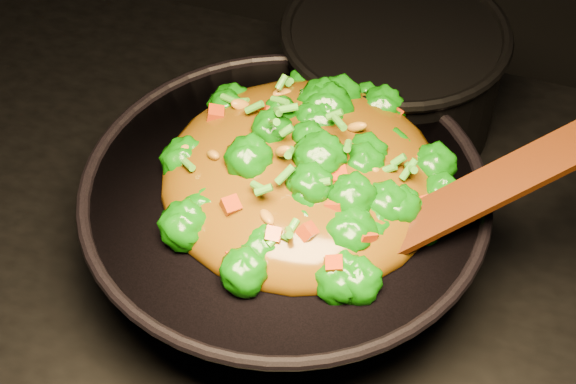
% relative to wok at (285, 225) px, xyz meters
% --- Properties ---
extents(wok, '(0.39, 0.39, 0.11)m').
position_rel_wok_xyz_m(wok, '(0.00, 0.00, 0.00)').
color(wok, black).
rests_on(wok, stovetop).
extents(stir_fry, '(0.29, 0.29, 0.09)m').
position_rel_wok_xyz_m(stir_fry, '(0.01, 0.01, 0.10)').
color(stir_fry, '#0E6006').
rests_on(stir_fry, wok).
extents(spatula, '(0.23, 0.19, 0.11)m').
position_rel_wok_xyz_m(spatula, '(0.18, 0.01, 0.10)').
color(spatula, '#3D0F04').
rests_on(spatula, wok).
extents(back_pot, '(0.26, 0.26, 0.14)m').
position_rel_wok_xyz_m(back_pot, '(0.05, 0.23, 0.02)').
color(back_pot, black).
rests_on(back_pot, stovetop).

